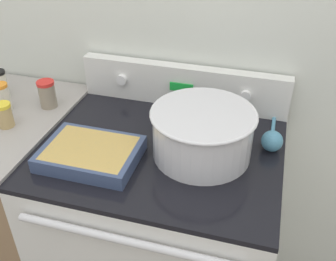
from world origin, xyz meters
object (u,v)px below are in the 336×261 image
object	(u,v)px
mixing_bowl	(203,131)
spice_jar_black_cap	(1,84)
spice_jar_yellow_cap	(4,115)
casserole_dish	(91,153)
ladle	(272,140)
spice_jar_orange_cap	(2,97)
spice_jar_red_cap	(47,94)

from	to	relation	value
mixing_bowl	spice_jar_black_cap	xyz separation A→B (m)	(-0.84, 0.14, -0.02)
spice_jar_yellow_cap	mixing_bowl	bearing A→B (deg)	3.55
casserole_dish	spice_jar_black_cap	xyz separation A→B (m)	(-0.51, 0.27, 0.04)
ladle	spice_jar_orange_cap	distance (m)	0.99
mixing_bowl	spice_jar_orange_cap	world-z (taller)	mixing_bowl
casserole_dish	spice_jar_yellow_cap	world-z (taller)	spice_jar_yellow_cap
spice_jar_red_cap	spice_jar_yellow_cap	world-z (taller)	spice_jar_red_cap
casserole_dish	spice_jar_black_cap	size ratio (longest dim) A/B	2.72
casserole_dish	ladle	world-z (taller)	ladle
ladle	spice_jar_red_cap	bearing A→B (deg)	178.45
casserole_dish	spice_jar_red_cap	size ratio (longest dim) A/B	2.84
spice_jar_red_cap	spice_jar_black_cap	xyz separation A→B (m)	(-0.22, 0.02, 0.00)
mixing_bowl	spice_jar_black_cap	bearing A→B (deg)	170.39
casserole_dish	spice_jar_black_cap	distance (m)	0.58
mixing_bowl	casserole_dish	xyz separation A→B (m)	(-0.33, -0.13, -0.06)
mixing_bowl	spice_jar_red_cap	xyz separation A→B (m)	(-0.62, 0.12, -0.02)
spice_jar_orange_cap	casserole_dish	bearing A→B (deg)	-22.22
ladle	spice_jar_yellow_cap	size ratio (longest dim) A/B	2.97
casserole_dish	spice_jar_red_cap	bearing A→B (deg)	139.60
spice_jar_yellow_cap	spice_jar_orange_cap	xyz separation A→B (m)	(-0.07, 0.10, 0.01)
mixing_bowl	ladle	bearing A→B (deg)	24.62
spice_jar_red_cap	spice_jar_black_cap	size ratio (longest dim) A/B	0.96
spice_jar_yellow_cap	spice_jar_orange_cap	bearing A→B (deg)	127.20
spice_jar_orange_cap	mixing_bowl	bearing A→B (deg)	-3.92
spice_jar_yellow_cap	spice_jar_orange_cap	world-z (taller)	spice_jar_orange_cap
mixing_bowl	ladle	xyz separation A→B (m)	(0.22, 0.10, -0.06)
mixing_bowl	spice_jar_red_cap	distance (m)	0.64
mixing_bowl	casserole_dish	world-z (taller)	mixing_bowl
mixing_bowl	spice_jar_black_cap	world-z (taller)	mixing_bowl
spice_jar_red_cap	spice_jar_orange_cap	world-z (taller)	spice_jar_orange_cap
ladle	spice_jar_red_cap	size ratio (longest dim) A/B	2.52
mixing_bowl	spice_jar_yellow_cap	bearing A→B (deg)	-176.45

